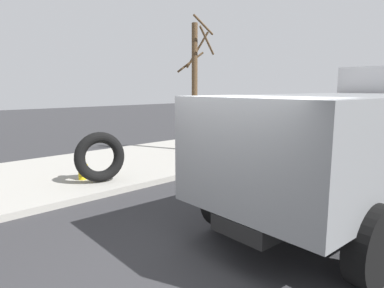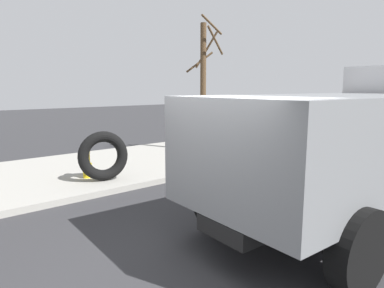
% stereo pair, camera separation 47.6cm
% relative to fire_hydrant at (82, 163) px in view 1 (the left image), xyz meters
% --- Properties ---
extents(ground_plane, '(80.00, 80.00, 0.00)m').
position_rel_fire_hydrant_xyz_m(ground_plane, '(-0.54, -5.34, -0.60)').
color(ground_plane, '#2D2D30').
extents(sidewalk_curb, '(36.00, 5.00, 0.15)m').
position_rel_fire_hydrant_xyz_m(sidewalk_curb, '(-0.54, 1.16, -0.52)').
color(sidewalk_curb, '#99968E').
rests_on(sidewalk_curb, ground).
extents(fire_hydrant, '(0.23, 0.51, 0.84)m').
position_rel_fire_hydrant_xyz_m(fire_hydrant, '(0.00, 0.00, 0.00)').
color(fire_hydrant, yellow).
rests_on(fire_hydrant, sidewalk_curb).
extents(loose_tire, '(1.31, 0.61, 1.28)m').
position_rel_fire_hydrant_xyz_m(loose_tire, '(0.24, -0.53, 0.19)').
color(loose_tire, black).
rests_on(loose_tire, sidewalk_curb).
extents(dump_truck_gray, '(7.11, 3.08, 3.00)m').
position_rel_fire_hydrant_xyz_m(dump_truck_gray, '(3.09, -5.77, 1.01)').
color(dump_truck_gray, slate).
rests_on(dump_truck_gray, ground).
extents(bare_tree, '(1.20, 1.39, 4.86)m').
position_rel_fire_hydrant_xyz_m(bare_tree, '(5.05, 1.00, 2.08)').
color(bare_tree, '#4C3823').
rests_on(bare_tree, sidewalk_curb).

